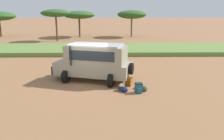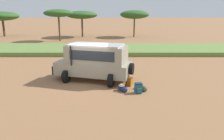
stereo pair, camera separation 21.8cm
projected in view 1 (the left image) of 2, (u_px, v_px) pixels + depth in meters
The scene contains 10 objects.
ground_plane at pixel (88, 83), 14.01m from camera, with size 320.00×320.00×0.00m, color #936642.
grass_bank at pixel (97, 49), 25.50m from camera, with size 120.00×7.00×0.44m.
safari_vehicle at pixel (94, 61), 14.33m from camera, with size 5.46×3.57×2.44m.
backpack_beside_front_wheel at pixel (139, 88), 12.31m from camera, with size 0.45×0.46×0.59m.
backpack_cluster_center at pixel (129, 82), 13.54m from camera, with size 0.49×0.51×0.54m.
duffel_bag_low_black_case at pixel (123, 88), 12.62m from camera, with size 0.56×0.67×0.40m.
duffel_bag_soft_canvas at pixel (142, 87), 12.83m from camera, with size 0.60×0.80×0.41m.
acacia_tree_centre_back at pixel (56, 13), 33.26m from camera, with size 4.49×3.94×4.83m.
acacia_tree_right_mid at pixel (79, 15), 38.86m from camera, with size 5.57×5.96×4.61m.
acacia_tree_far_right at pixel (132, 15), 38.94m from camera, with size 5.14×5.29×4.73m.
Camera 1 is at (1.32, -13.34, 4.46)m, focal length 35.00 mm.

